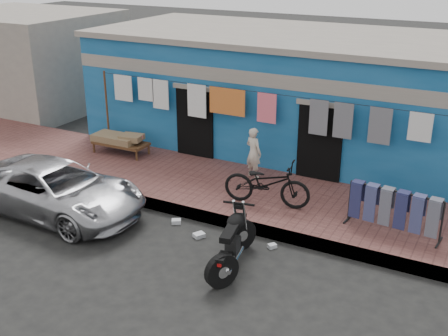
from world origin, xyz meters
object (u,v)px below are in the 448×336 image
jeans_rack (394,210)px  charpoy (121,144)px  seated_person (254,153)px  motorcycle (232,241)px  bicycle (267,178)px  car (56,188)px

jeans_rack → charpoy: bearing=171.7°
seated_person → motorcycle: seated_person is taller
bicycle → charpoy: bearing=67.9°
bicycle → seated_person: bearing=26.7°
car → charpoy: car is taller
car → seated_person: 4.72m
bicycle → jeans_rack: 2.75m
car → seated_person: size_ratio=3.37×
seated_person → jeans_rack: seated_person is taller
charpoy → jeans_rack: (7.65, -1.11, 0.20)m
car → jeans_rack: bearing=-71.6°
car → bicycle: (4.16, 2.14, 0.27)m
seated_person → charpoy: (-3.96, -0.17, -0.36)m
motorcycle → charpoy: motorcycle is taller
jeans_rack → motorcycle: bearing=-135.5°
charpoy → jeans_rack: 7.73m
motorcycle → seated_person: bearing=97.3°
bicycle → motorcycle: (0.34, -2.33, -0.31)m
seated_person → bicycle: (0.94, -1.31, -0.01)m
seated_person → motorcycle: 3.88m
seated_person → charpoy: seated_person is taller
car → motorcycle: size_ratio=2.36×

